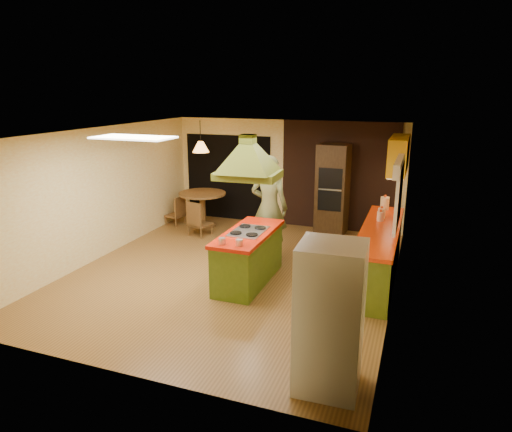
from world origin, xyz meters
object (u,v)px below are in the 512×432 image
at_px(kitchen_island, 248,257).
at_px(refrigerator, 330,318).
at_px(wall_oven, 332,189).
at_px(canister_large, 385,203).
at_px(dining_table, 203,202).
at_px(man, 269,207).

xyz_separation_m(kitchen_island, refrigerator, (1.84, -2.36, 0.38)).
bearing_deg(kitchen_island, wall_oven, 76.58).
height_order(kitchen_island, canister_large, canister_large).
bearing_deg(kitchen_island, dining_table, 129.42).
bearing_deg(refrigerator, kitchen_island, 125.51).
bearing_deg(dining_table, canister_large, -6.86).
bearing_deg(refrigerator, canister_large, 85.53).
relative_size(wall_oven, dining_table, 1.83).
distance_m(kitchen_island, dining_table, 3.47).
distance_m(dining_table, canister_large, 4.26).
bearing_deg(man, kitchen_island, 93.72).
distance_m(refrigerator, canister_large, 4.55).
distance_m(man, canister_large, 2.26).
bearing_deg(kitchen_island, canister_large, 47.51).
bearing_deg(wall_oven, dining_table, -165.47).
xyz_separation_m(dining_table, canister_large, (4.20, -0.51, 0.46)).
bearing_deg(man, canister_large, -154.08).
relative_size(man, dining_table, 1.82).
bearing_deg(dining_table, man, -33.90).
height_order(wall_oven, dining_table, wall_oven).
bearing_deg(canister_large, refrigerator, -92.14).
height_order(refrigerator, dining_table, refrigerator).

